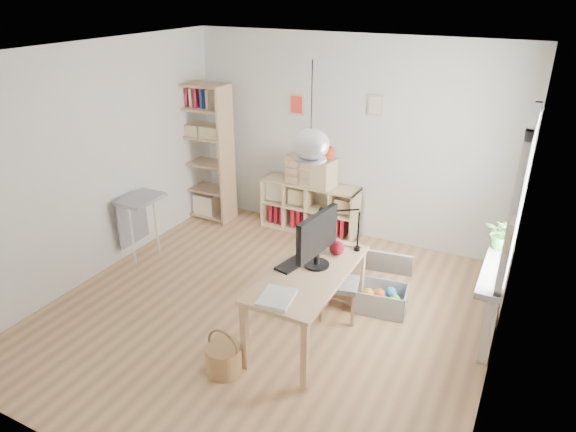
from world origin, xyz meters
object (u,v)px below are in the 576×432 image
at_px(chair, 341,277).
at_px(storage_chest, 383,292).
at_px(drawer_chest, 311,171).
at_px(tall_bookshelf, 204,147).
at_px(monitor, 317,237).
at_px(cube_shelf, 309,210).
at_px(desk, 308,279).

xyz_separation_m(chair, storage_chest, (0.38, 0.31, -0.25)).
distance_m(storage_chest, drawer_chest, 2.16).
relative_size(chair, drawer_chest, 1.15).
relative_size(tall_bookshelf, monitor, 3.17).
height_order(chair, storage_chest, chair).
relative_size(tall_bookshelf, chair, 2.59).
height_order(monitor, drawer_chest, monitor).
bearing_deg(cube_shelf, tall_bookshelf, -169.81).
bearing_deg(drawer_chest, storage_chest, -33.97).
bearing_deg(monitor, cube_shelf, 124.79).
bearing_deg(storage_chest, tall_bookshelf, 151.99).
bearing_deg(monitor, tall_bookshelf, 153.43).
relative_size(cube_shelf, storage_chest, 2.06).
xyz_separation_m(desk, tall_bookshelf, (-2.59, 1.95, 0.43)).
height_order(desk, chair, chair).
bearing_deg(monitor, storage_chest, 62.76).
bearing_deg(desk, tall_bookshelf, 142.99).
bearing_deg(chair, monitor, -121.04).
height_order(desk, monitor, monitor).
bearing_deg(cube_shelf, desk, -65.39).
height_order(storage_chest, monitor, monitor).
xyz_separation_m(desk, chair, (0.14, 0.51, -0.22)).
distance_m(desk, cube_shelf, 2.48).
bearing_deg(drawer_chest, chair, -47.84).
xyz_separation_m(desk, cube_shelf, (-1.02, 2.23, -0.36)).
bearing_deg(storage_chest, chair, -148.42).
distance_m(desk, tall_bookshelf, 3.27).
height_order(tall_bookshelf, monitor, tall_bookshelf).
relative_size(desk, chair, 1.94).
bearing_deg(cube_shelf, chair, -55.86).
bearing_deg(cube_shelf, monitor, -63.50).
xyz_separation_m(tall_bookshelf, monitor, (2.61, -1.82, -0.03)).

